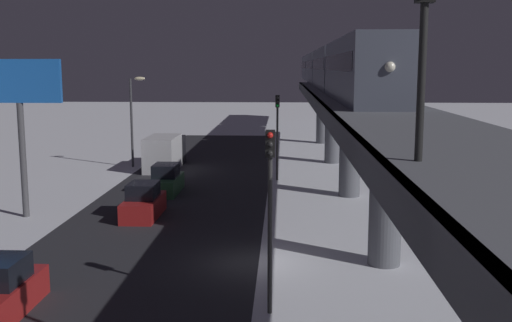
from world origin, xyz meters
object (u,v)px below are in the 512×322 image
(traffic_light_mid, at_px, (277,125))
(sedan_red, at_px, (143,203))
(subway_train, at_px, (327,68))
(box_truck, at_px, (165,152))
(rail_signal, at_px, (424,23))
(traffic_light_near, at_px, (270,195))
(sedan_red_2, at_px, (1,292))
(sedan_green, at_px, (166,181))
(commercial_billboard, at_px, (19,97))

(traffic_light_mid, bearing_deg, sedan_red, 57.22)
(subway_train, xyz_separation_m, box_truck, (14.33, 12.50, -7.04))
(subway_train, xyz_separation_m, traffic_light_mid, (4.83, 17.51, -4.19))
(box_truck, bearing_deg, rail_signal, 108.48)
(subway_train, xyz_separation_m, traffic_light_near, (4.83, 42.50, -4.19))
(sedan_red_2, relative_size, traffic_light_near, 0.65)
(sedan_red, relative_size, sedan_green, 0.97)
(traffic_light_near, bearing_deg, sedan_red, -60.65)
(traffic_light_near, bearing_deg, commercial_billboard, -42.56)
(rail_signal, relative_size, traffic_light_near, 0.62)
(traffic_light_mid, bearing_deg, traffic_light_near, 90.00)
(commercial_billboard, bearing_deg, subway_train, -122.93)
(sedan_green, relative_size, traffic_light_mid, 0.70)
(traffic_light_mid, distance_m, commercial_billboard, 18.74)
(subway_train, distance_m, traffic_light_near, 42.98)
(traffic_light_mid, bearing_deg, box_truck, -27.84)
(subway_train, relative_size, box_truck, 10.01)
(subway_train, bearing_deg, box_truck, 41.08)
(rail_signal, bearing_deg, sedan_red, -63.29)
(sedan_red_2, distance_m, traffic_light_mid, 27.29)
(sedan_green, distance_m, traffic_light_mid, 9.62)
(sedan_red_2, relative_size, commercial_billboard, 0.47)
(sedan_red_2, height_order, traffic_light_near, traffic_light_near)
(traffic_light_near, xyz_separation_m, commercial_billboard, (14.23, -13.06, 2.63))
(sedan_green, bearing_deg, sedan_red_2, 84.97)
(box_truck, height_order, traffic_light_mid, traffic_light_mid)
(sedan_red_2, bearing_deg, subway_train, -108.22)
(sedan_green, xyz_separation_m, box_truck, (2.00, -9.99, 0.55))
(sedan_red_2, xyz_separation_m, traffic_light_mid, (-9.30, -25.44, 3.40))
(sedan_red_2, bearing_deg, traffic_light_mid, -110.08)
(sedan_red, distance_m, sedan_red_2, 13.90)
(rail_signal, bearing_deg, subway_train, -91.92)
(traffic_light_near, relative_size, commercial_billboard, 0.72)
(rail_signal, xyz_separation_m, commercial_billboard, (17.37, -20.89, -2.50))
(sedan_red, height_order, traffic_light_mid, traffic_light_mid)
(sedan_red, bearing_deg, subway_train, -112.93)
(rail_signal, distance_m, box_truck, 40.67)
(sedan_red, xyz_separation_m, sedan_red_2, (1.80, 13.79, 0.00))
(traffic_light_mid, relative_size, commercial_billboard, 0.72)
(box_truck, bearing_deg, subway_train, -138.92)
(sedan_red, height_order, traffic_light_near, traffic_light_near)
(rail_signal, relative_size, sedan_red, 0.92)
(sedan_green, bearing_deg, sedan_red, 90.00)
(subway_train, relative_size, sedan_red_2, 17.82)
(box_truck, bearing_deg, sedan_red_2, 90.38)
(rail_signal, height_order, commercial_billboard, rail_signal)
(sedan_red, bearing_deg, commercial_billboard, 2.30)
(rail_signal, distance_m, sedan_red, 25.18)
(subway_train, bearing_deg, rail_signal, 88.08)
(sedan_red, distance_m, traffic_light_near, 15.67)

